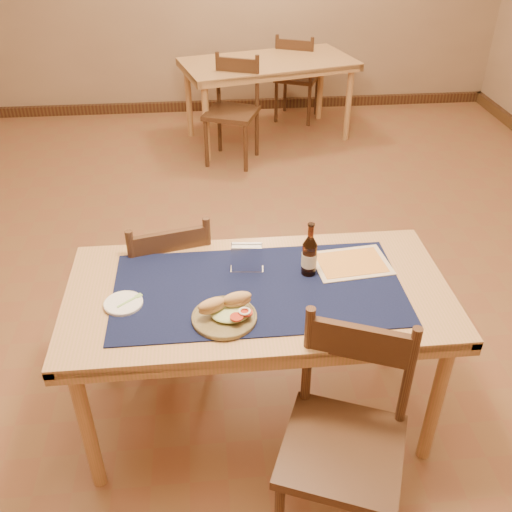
{
  "coord_description": "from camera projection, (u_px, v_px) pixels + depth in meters",
  "views": [
    {
      "loc": [
        -0.19,
        -2.68,
        2.2
      ],
      "look_at": [
        0.0,
        -0.7,
        0.85
      ],
      "focal_mm": 40.0,
      "sensor_mm": 36.0,
      "label": 1
    }
  ],
  "objects": [
    {
      "name": "chair_main_near",
      "position": [
        345.0,
        437.0,
        2.08
      ],
      "size": [
        0.56,
        0.56,
        0.93
      ],
      "color": "#472F19",
      "rests_on": "ground"
    },
    {
      "name": "sandwich_plate",
      "position": [
        226.0,
        313.0,
        2.2
      ],
      "size": [
        0.25,
        0.25,
        0.1
      ],
      "color": "brown",
      "rests_on": "placemat"
    },
    {
      "name": "side_plate",
      "position": [
        123.0,
        303.0,
        2.28
      ],
      "size": [
        0.16,
        0.16,
        0.01
      ],
      "color": "white",
      "rests_on": "placemat"
    },
    {
      "name": "back_table",
      "position": [
        268.0,
        70.0,
        5.28
      ],
      "size": [
        1.7,
        1.14,
        0.75
      ],
      "color": "tan",
      "rests_on": "ground"
    },
    {
      "name": "chair_back_near",
      "position": [
        233.0,
        109.0,
        4.97
      ],
      "size": [
        0.54,
        0.54,
        0.91
      ],
      "color": "#472F19",
      "rests_on": "ground"
    },
    {
      "name": "baseboard",
      "position": [
        245.0,
        301.0,
        3.43
      ],
      "size": [
        6.0,
        7.0,
        0.1
      ],
      "color": "#472F19",
      "rests_on": "ground"
    },
    {
      "name": "placemat",
      "position": [
        258.0,
        289.0,
        2.37
      ],
      "size": [
        1.2,
        0.6,
        0.01
      ],
      "primitive_type": "cube",
      "color": "#0E1436",
      "rests_on": "main_table"
    },
    {
      "name": "chair_back_far",
      "position": [
        297.0,
        76.0,
        5.81
      ],
      "size": [
        0.53,
        0.53,
        0.88
      ],
      "color": "#472F19",
      "rests_on": "ground"
    },
    {
      "name": "room",
      "position": [
        241.0,
        76.0,
        2.67
      ],
      "size": [
        6.04,
        7.04,
        2.84
      ],
      "color": "brown",
      "rests_on": "ground"
    },
    {
      "name": "chair_main_far",
      "position": [
        169.0,
        283.0,
        2.89
      ],
      "size": [
        0.49,
        0.49,
        0.89
      ],
      "color": "#472F19",
      "rests_on": "ground"
    },
    {
      "name": "napkin_holder",
      "position": [
        247.0,
        258.0,
        2.45
      ],
      "size": [
        0.15,
        0.07,
        0.13
      ],
      "color": "white",
      "rests_on": "placemat"
    },
    {
      "name": "menu_card",
      "position": [
        351.0,
        263.0,
        2.52
      ],
      "size": [
        0.35,
        0.27,
        0.01
      ],
      "color": "beige",
      "rests_on": "placemat"
    },
    {
      "name": "main_table",
      "position": [
        258.0,
        305.0,
        2.42
      ],
      "size": [
        1.6,
        0.8,
        0.75
      ],
      "color": "tan",
      "rests_on": "ground"
    },
    {
      "name": "fork",
      "position": [
        132.0,
        299.0,
        2.29
      ],
      "size": [
        0.1,
        0.09,
        0.0
      ],
      "color": "#89C069",
      "rests_on": "side_plate"
    },
    {
      "name": "beer_bottle",
      "position": [
        309.0,
        255.0,
        2.41
      ],
      "size": [
        0.07,
        0.07,
        0.25
      ],
      "color": "#47210C",
      "rests_on": "placemat"
    }
  ]
}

